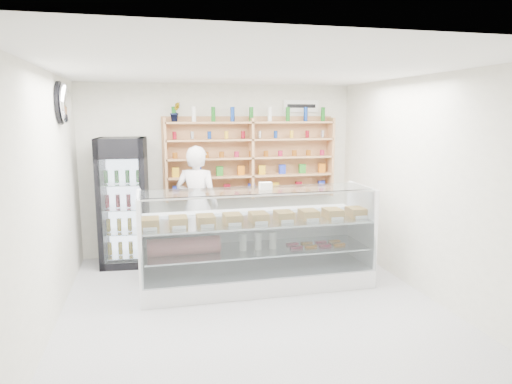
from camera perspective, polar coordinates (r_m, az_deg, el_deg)
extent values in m
plane|color=silver|center=(5.65, -0.18, -14.43)|extent=(5.00, 5.00, 0.00)
plane|color=white|center=(5.18, -0.19, 15.12)|extent=(5.00, 5.00, 0.00)
plane|color=silver|center=(7.67, -4.50, 2.83)|extent=(4.50, 0.00, 4.50)
plane|color=silver|center=(2.93, 11.28, -8.55)|extent=(4.50, 0.00, 4.50)
plane|color=silver|center=(5.21, -25.03, -1.28)|extent=(0.00, 5.00, 5.00)
plane|color=silver|center=(6.15, 20.66, 0.56)|extent=(0.00, 5.00, 5.00)
cube|color=white|center=(6.30, 0.13, -10.58)|extent=(3.08, 0.87, 0.26)
cube|color=white|center=(6.54, -0.72, -5.66)|extent=(3.08, 0.05, 0.65)
cube|color=silver|center=(6.17, 0.13, -7.14)|extent=(2.96, 0.77, 0.02)
cube|color=silver|center=(6.07, 0.13, -3.70)|extent=(3.02, 0.80, 0.02)
cube|color=silver|center=(5.71, 1.13, -5.71)|extent=(3.02, 0.12, 1.07)
cube|color=silver|center=(5.94, 0.25, 0.23)|extent=(3.02, 0.61, 0.01)
imported|color=silver|center=(7.14, -7.37, -1.61)|extent=(0.80, 0.68, 1.85)
cube|color=black|center=(7.29, -16.20, -1.20)|extent=(0.76, 0.74, 1.97)
cube|color=#250434|center=(6.86, -16.43, 5.18)|extent=(0.69, 0.09, 0.28)
cube|color=silver|center=(6.97, -16.06, -2.42)|extent=(0.59, 0.06, 1.55)
cube|color=tan|center=(7.40, -11.23, 3.91)|extent=(0.04, 0.28, 1.33)
cube|color=tan|center=(7.59, -0.58, 4.23)|extent=(0.04, 0.28, 1.33)
cube|color=tan|center=(8.02, 9.25, 4.40)|extent=(0.04, 0.28, 1.33)
cube|color=tan|center=(7.66, -0.58, -0.16)|extent=(2.80, 0.28, 0.03)
cube|color=tan|center=(7.62, -0.58, 2.06)|extent=(2.80, 0.28, 0.03)
cube|color=tan|center=(7.59, -0.58, 4.31)|extent=(2.80, 0.28, 0.03)
cube|color=tan|center=(7.56, -0.59, 6.57)|extent=(2.80, 0.28, 0.03)
cube|color=tan|center=(7.55, -0.59, 8.69)|extent=(2.80, 0.28, 0.03)
imported|color=#1E6626|center=(7.38, -10.07, 9.82)|extent=(0.20, 0.18, 0.30)
ellipsoid|color=silver|center=(6.30, -22.84, 10.22)|extent=(0.15, 0.50, 0.50)
cube|color=white|center=(7.93, 5.65, 10.64)|extent=(0.62, 0.03, 0.20)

